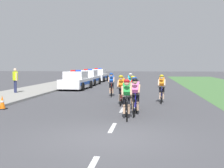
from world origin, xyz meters
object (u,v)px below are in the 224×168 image
Objects in this scene: cyclist_fourth at (134,91)px; cyclist_seventh at (130,85)px; cyclist_lead at (126,98)px; cyclist_eighth at (111,84)px; cyclist_third at (135,93)px; police_car_second at (88,78)px; cyclist_sixth at (162,88)px; police_car_third at (98,76)px; cyclist_fifth at (121,90)px; spectator_closest at (15,79)px; police_car_nearest at (76,81)px; cyclist_second at (135,96)px; traffic_cone_mid at (2,103)px.

cyclist_seventh is (-0.39, 4.37, 0.00)m from cyclist_fourth.
cyclist_eighth is at bearing 100.37° from cyclist_lead.
cyclist_eighth is at bearing 105.94° from cyclist_third.
cyclist_seventh is at bearing 95.11° from cyclist_third.
police_car_second is at bearing 104.94° from cyclist_lead.
police_car_third reaches higher than cyclist_sixth.
cyclist_third is 1.00× the size of cyclist_fifth.
cyclist_seventh is 8.03m from spectator_closest.
cyclist_fourth is 11.49m from police_car_nearest.
cyclist_second is 3.25m from cyclist_fifth.
cyclist_lead is 2.10m from cyclist_third.
cyclist_fourth is 6.15m from traffic_cone_mid.
police_car_nearest is 5.36m from police_car_second.
cyclist_sixth is 2.69× the size of traffic_cone_mid.
cyclist_eighth is 6.73m from spectator_closest.
police_car_nearest is 11.84m from police_car_third.
cyclist_eighth is 2.69× the size of traffic_cone_mid.
cyclist_sixth is at bearing 73.63° from cyclist_second.
cyclist_fifth is at bearing -94.29° from cyclist_seventh.
police_car_third is at bearing 101.97° from cyclist_fifth.
cyclist_seventh is at bearing 95.07° from cyclist_fourth.
cyclist_third is 1.15m from cyclist_fourth.
police_car_third reaches higher than cyclist_lead.
police_car_second is 6.48m from police_car_third.
cyclist_sixth is at bearing 66.93° from cyclist_third.
cyclist_second is at bearing -77.68° from police_car_third.
police_car_second is (-5.17, 15.62, -0.11)m from cyclist_fourth.
police_car_third is at bearing 105.08° from cyclist_seventh.
police_car_nearest is at bearing 129.04° from cyclist_seventh.
cyclist_sixth reaches higher than traffic_cone_mid.
cyclist_eighth is 11.25m from police_car_second.
traffic_cone_mid is at bearing -92.77° from police_car_second.
spectator_closest is (-3.16, -4.74, 0.40)m from police_car_nearest.
cyclist_sixth is 4.28m from cyclist_eighth.
cyclist_sixth is 1.00× the size of cyclist_seventh.
police_car_nearest is (-5.27, 11.41, -0.11)m from cyclist_third.
cyclist_seventh is at bearing 94.76° from cyclist_second.
police_car_nearest is (-5.03, 13.49, -0.11)m from cyclist_lead.
cyclist_sixth is at bearing 73.23° from cyclist_lead.
traffic_cone_mid is 7.26m from spectator_closest.
cyclist_sixth is at bearing 28.39° from cyclist_fifth.
police_car_nearest and police_car_third have the same top height.
cyclist_fourth and cyclist_eighth have the same top height.
cyclist_third is at bearing 83.35° from cyclist_lead.
spectator_closest is (-8.19, 8.75, 0.30)m from cyclist_lead.
police_car_nearest and police_car_second have the same top height.
police_car_third reaches higher than cyclist_third.
cyclist_third is (-0.06, 1.17, 0.00)m from cyclist_second.
police_car_nearest reaches higher than cyclist_third.
police_car_nearest is at bearing 112.99° from cyclist_second.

